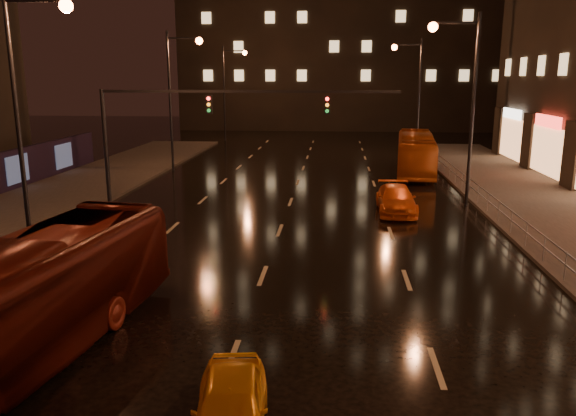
{
  "coord_description": "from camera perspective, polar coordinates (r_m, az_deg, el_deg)",
  "views": [
    {
      "loc": [
        2.49,
        -8.52,
        6.81
      ],
      "look_at": [
        0.91,
        9.83,
        2.5
      ],
      "focal_mm": 35.0,
      "sensor_mm": 36.0,
      "label": 1
    }
  ],
  "objects": [
    {
      "name": "railing_right",
      "position": [
        28.24,
        20.65,
        0.22
      ],
      "size": [
        0.05,
        56.0,
        1.0
      ],
      "color": "#99999E",
      "rests_on": "sidewalk_right"
    },
    {
      "name": "taxi_near",
      "position": [
        11.52,
        -5.83,
        -19.49
      ],
      "size": [
        1.86,
        3.69,
        1.21
      ],
      "primitive_type": "imported",
      "rotation": [
        0.0,
        0.0,
        0.13
      ],
      "color": "orange",
      "rests_on": "ground"
    },
    {
      "name": "bus_red",
      "position": [
        15.01,
        -25.5,
        -8.72
      ],
      "size": [
        4.02,
        11.3,
        3.08
      ],
      "primitive_type": "imported",
      "rotation": [
        0.0,
        0.0,
        -0.13
      ],
      "color": "#5E160D",
      "rests_on": "ground"
    },
    {
      "name": "taxi_far",
      "position": [
        29.39,
        10.93,
        0.87
      ],
      "size": [
        1.93,
        4.65,
        1.34
      ],
      "primitive_type": "imported",
      "rotation": [
        0.0,
        0.0,
        -0.01
      ],
      "color": "orange",
      "rests_on": "ground"
    },
    {
      "name": "ground",
      "position": [
        29.42,
        -0.06,
        -0.21
      ],
      "size": [
        140.0,
        140.0,
        0.0
      ],
      "primitive_type": "plane",
      "color": "black",
      "rests_on": "ground"
    },
    {
      "name": "bus_curb",
      "position": [
        41.54,
        12.83,
        5.45
      ],
      "size": [
        3.59,
        10.75,
        2.94
      ],
      "primitive_type": "imported",
      "rotation": [
        0.0,
        0.0,
        -0.11
      ],
      "color": "#AD4711",
      "rests_on": "ground"
    },
    {
      "name": "traffic_signal",
      "position": [
        29.57,
        -10.0,
        8.95
      ],
      "size": [
        15.31,
        0.32,
        6.2
      ],
      "color": "black",
      "rests_on": "ground"
    }
  ]
}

